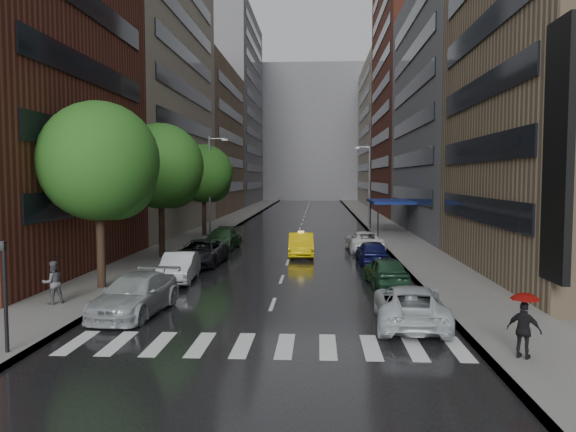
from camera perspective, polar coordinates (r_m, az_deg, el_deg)
The scene contains 20 objects.
ground at distance 20.86m, azimuth -2.48°, elevation -11.43°, with size 220.00×220.00×0.00m, color gray.
road at distance 70.26m, azimuth 1.49°, elevation -0.53°, with size 14.00×140.00×0.01m, color black.
sidewalk_left at distance 71.08m, azimuth -5.79°, elevation -0.44°, with size 4.00×140.00×0.15m, color gray.
sidewalk_right at distance 70.57m, azimuth 8.81°, elevation -0.49°, with size 4.00×140.00×0.15m, color gray.
crosswalk at distance 18.92m, azimuth -2.47°, elevation -13.01°, with size 13.15×2.80×0.01m.
buildings_left at distance 81.28m, azimuth -9.16°, elevation 11.33°, with size 8.00×108.00×38.00m.
buildings_right at distance 78.39m, azimuth 12.88°, elevation 10.85°, with size 8.05×109.10×36.00m.
building_far at distance 138.42m, azimuth 2.30°, elevation 8.33°, with size 40.00×14.00×32.00m, color slate.
tree_near at distance 28.62m, azimuth -18.66°, elevation 5.27°, with size 5.76×5.76×9.18m.
tree_mid at distance 38.70m, azimuth -12.80°, elevation 4.95°, with size 5.73×5.73×9.14m.
tree_far at distance 52.41m, azimuth -8.56°, elevation 4.29°, with size 5.37×5.37×8.55m.
taxi at distance 39.33m, azimuth 1.33°, elevation -2.92°, with size 1.71×4.90×1.61m, color #DAB60B.
parked_cars_left at distance 33.64m, azimuth -9.61°, elevation -4.19°, with size 2.88×26.22×1.60m.
parked_cars_right at distance 32.18m, azimuth 9.21°, elevation -4.60°, with size 2.88×26.63×1.54m.
ped_black_umbrella at distance 25.94m, azimuth -22.80°, elevation -5.57°, with size 1.13×1.12×2.09m.
ped_red_umbrella at distance 18.30m, azimuth 22.89°, elevation -9.65°, with size 1.05×0.91×2.01m.
traffic_light at distance 19.33m, azimuth -26.81°, elevation -6.32°, with size 0.18×0.15×3.45m.
street_lamp_left at distance 50.94m, azimuth -7.88°, elevation 3.22°, with size 1.74×0.22×9.00m.
street_lamp_right at distance 65.27m, azimuth 8.17°, elevation 3.38°, with size 1.74×0.22×9.00m.
awning at distance 55.51m, azimuth 10.36°, elevation 1.44°, with size 4.00×8.00×3.12m.
Camera 1 is at (1.97, -20.01, 5.55)m, focal length 35.00 mm.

